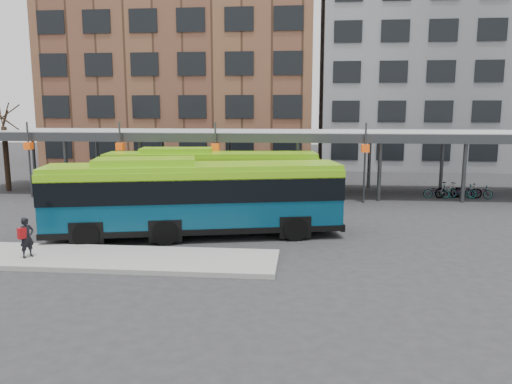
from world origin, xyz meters
name	(u,v)px	position (x,y,z in m)	size (l,w,h in m)	color
ground	(246,243)	(0.00, 0.00, 0.00)	(120.00, 120.00, 0.00)	#28282B
boarding_island	(91,258)	(-5.50, -3.00, 0.09)	(14.00, 3.00, 0.18)	gray
canopy	(267,135)	(-0.06, 12.87, 3.91)	(40.00, 6.53, 4.80)	#999B9E
tree	(6,156)	(-18.00, 12.00, 2.43)	(1.64, 1.64, 5.60)	black
building_brick	(186,56)	(-10.00, 32.00, 11.00)	(26.00, 14.00, 22.00)	brown
building_grey	(444,64)	(16.00, 32.00, 10.00)	(24.00, 14.00, 20.00)	slate
bus_front	(194,196)	(-2.40, 0.88, 1.83)	(13.05, 5.49, 3.52)	#073750
bus_rear	(211,175)	(-3.02, 8.21, 1.76)	(12.46, 4.00, 3.38)	#073750
pedestrian	(27,237)	(-7.74, -3.42, 0.94)	(0.58, 0.65, 1.50)	black
bike_rack	(459,191)	(12.19, 11.91, 0.47)	(4.29, 1.02, 1.05)	slate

